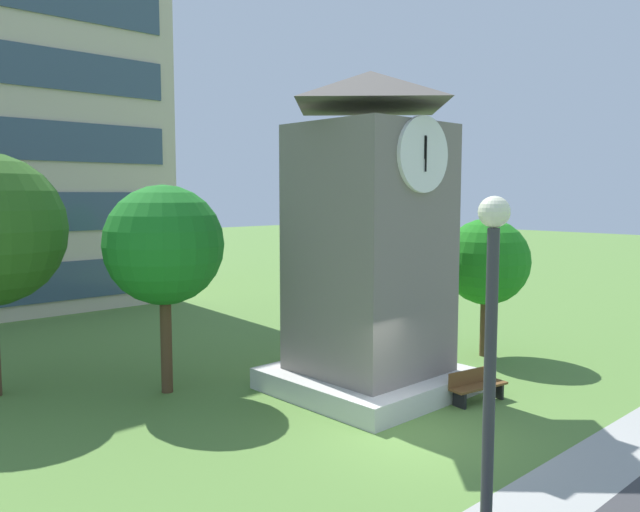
% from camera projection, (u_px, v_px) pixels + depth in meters
% --- Properties ---
extents(ground_plane, '(160.00, 160.00, 0.00)m').
position_uv_depth(ground_plane, '(413.00, 438.00, 14.63)').
color(ground_plane, '#567F38').
extents(kerb_strip, '(120.00, 1.60, 0.01)m').
position_uv_depth(kerb_strip, '(560.00, 490.00, 12.04)').
color(kerb_strip, '#9E9E99').
rests_on(kerb_strip, ground).
extents(clock_tower, '(4.84, 4.84, 8.98)m').
position_uv_depth(clock_tower, '(370.00, 253.00, 17.86)').
color(clock_tower, slate).
rests_on(clock_tower, ground).
extents(park_bench, '(1.86, 0.79, 0.88)m').
position_uv_depth(park_bench, '(477.00, 385.00, 17.12)').
color(park_bench, brown).
rests_on(park_bench, ground).
extents(street_lamp, '(0.36, 0.36, 5.60)m').
position_uv_depth(street_lamp, '(490.00, 379.00, 7.28)').
color(street_lamp, '#333338').
rests_on(street_lamp, ground).
extents(tree_by_building, '(2.96, 2.96, 4.78)m').
position_uv_depth(tree_by_building, '(486.00, 262.00, 21.76)').
color(tree_by_building, '#513823').
rests_on(tree_by_building, ground).
extents(tree_near_tower, '(3.35, 3.35, 5.88)m').
position_uv_depth(tree_near_tower, '(164.00, 246.00, 17.62)').
color(tree_near_tower, '#513823').
rests_on(tree_near_tower, ground).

